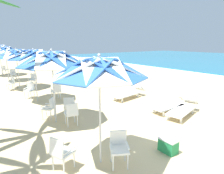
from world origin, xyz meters
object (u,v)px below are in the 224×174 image
Objects in this scene: plastic_chair_5 at (56,90)px; beach_umbrella_3 at (16,54)px; sun_lounger_1 at (183,109)px; plastic_chair_3 at (71,113)px; plastic_chair_0 at (61,151)px; plastic_chair_2 at (50,107)px; beach_umbrella_4 at (5,50)px; beach_umbrella_1 at (52,59)px; plastic_chair_9 at (13,74)px; plastic_chair_4 at (69,106)px; plastic_chair_8 at (33,79)px; plastic_chair_10 at (5,69)px; plastic_chair_7 at (11,82)px; beach_umbrella_0 at (99,69)px; cooler_box at (168,145)px; plastic_chair_1 at (119,146)px; sun_lounger_3 at (129,93)px; plastic_chair_6 at (30,89)px; sun_lounger_2 at (172,105)px; beach_umbrella_2 at (33,55)px.

beach_umbrella_3 is at bearing -165.77° from plastic_chair_5.
plastic_chair_3 is at bearing -113.66° from sun_lounger_1.
plastic_chair_0 and plastic_chair_2 have the same top height.
beach_umbrella_1 is at bearing -0.32° from beach_umbrella_4.
plastic_chair_9 is at bearing 177.35° from beach_umbrella_1.
plastic_chair_4 is 1.00× the size of plastic_chair_9.
plastic_chair_5 is (-2.73, 0.51, 0.00)m from plastic_chair_4.
plastic_chair_2 is at bearing -115.29° from plastic_chair_4.
sun_lounger_1 is (9.48, 3.44, -0.22)m from plastic_chair_8.
plastic_chair_10 is 16.62m from sun_lounger_1.
beach_umbrella_4 is at bearing 173.42° from plastic_chair_7.
beach_umbrella_0 is 5.51× the size of cooler_box.
beach_umbrella_4 is at bearing -179.02° from plastic_chair_1.
sun_lounger_3 reaches higher than cooler_box.
plastic_chair_3 is 4.72m from plastic_chair_6.
plastic_chair_6 is at bearing 0.64° from beach_umbrella_4.
plastic_chair_9 is (-10.44, 0.48, -1.90)m from beach_umbrella_1.
plastic_chair_4 is 6.91m from beach_umbrella_3.
beach_umbrella_3 is at bearing 108.83° from plastic_chair_7.
beach_umbrella_0 is 3.86m from plastic_chair_4.
beach_umbrella_0 is 1.96m from plastic_chair_1.
sun_lounger_1 is (9.12, 4.88, -0.22)m from plastic_chair_7.
plastic_chair_3 is 1.00× the size of plastic_chair_8.
sun_lounger_2 is (1.22, 4.29, -0.22)m from plastic_chair_3.
beach_umbrella_4 is 3.17× the size of plastic_chair_10.
plastic_chair_1 is at bearing -0.81° from plastic_chair_9.
sun_lounger_1 is 3.14m from cooler_box.
plastic_chair_7 is 0.39× the size of sun_lounger_1.
plastic_chair_6 is 0.39× the size of sun_lounger_1.
plastic_chair_5 is at bearing 5.19° from plastic_chair_9.
plastic_chair_2 is 4.50m from sun_lounger_3.
plastic_chair_3 is 10.79m from beach_umbrella_4.
plastic_chair_8 reaches higher than sun_lounger_3.
plastic_chair_5 and plastic_chair_10 have the same top height.
plastic_chair_9 and plastic_chair_10 have the same top height.
beach_umbrella_3 is 7.02m from plastic_chair_10.
beach_umbrella_0 is at bearing -137.51° from plastic_chair_1.
plastic_chair_9 is 0.39× the size of sun_lounger_3.
beach_umbrella_1 is 3.21× the size of plastic_chair_8.
plastic_chair_0 is at bearing -20.30° from plastic_chair_5.
plastic_chair_3 is 0.32× the size of beach_umbrella_4.
plastic_chair_2 is at bearing -116.59° from sun_lounger_2.
cooler_box is (4.66, -2.71, -0.08)m from sun_lounger_3.
plastic_chair_2 reaches higher than sun_lounger_3.
beach_umbrella_4 reaches higher than plastic_chair_2.
plastic_chair_8 is (-7.03, 1.11, -1.90)m from beach_umbrella_1.
plastic_chair_9 is at bearing 176.74° from plastic_chair_6.
plastic_chair_7 is at bearing -12.14° from plastic_chair_9.
sun_lounger_3 is (-3.63, 5.40, -0.22)m from plastic_chair_0.
plastic_chair_8 is (-3.76, 0.84, -1.87)m from beach_umbrella_2.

